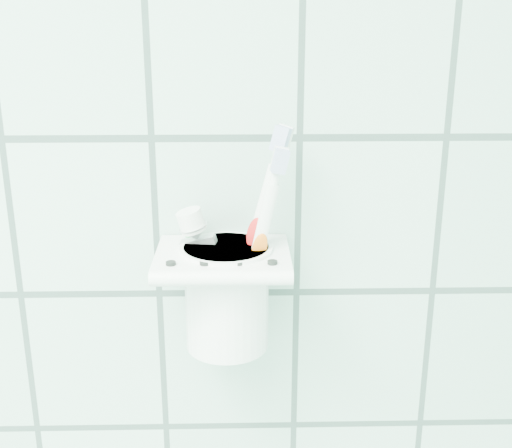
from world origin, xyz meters
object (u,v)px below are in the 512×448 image
at_px(toothpaste_tube, 226,258).
at_px(cup, 227,293).
at_px(toothbrush_pink, 220,238).
at_px(toothbrush_orange, 236,244).
at_px(toothbrush_blue, 227,231).
at_px(holder_bracket, 223,259).

bearing_deg(toothpaste_tube, cup, -78.35).
xyz_separation_m(cup, toothbrush_pink, (-0.01, 0.02, 0.05)).
bearing_deg(toothbrush_orange, toothpaste_tube, 109.67).
bearing_deg(toothbrush_blue, toothbrush_orange, -22.01).
xyz_separation_m(holder_bracket, cup, (0.00, 0.00, -0.04)).
relative_size(toothbrush_blue, toothpaste_tube, 1.53).
relative_size(toothbrush_blue, toothbrush_orange, 1.10).
bearing_deg(toothpaste_tube, toothbrush_blue, -71.71).
xyz_separation_m(holder_bracket, toothbrush_pink, (-0.00, 0.02, 0.01)).
bearing_deg(holder_bracket, cup, 52.00).
distance_m(cup, toothbrush_orange, 0.05).
distance_m(toothbrush_orange, toothpaste_tube, 0.03).
height_order(holder_bracket, cup, same).
relative_size(cup, toothbrush_pink, 0.54).
height_order(toothbrush_orange, toothpaste_tube, toothbrush_orange).
distance_m(toothbrush_blue, toothbrush_orange, 0.02).
bearing_deg(toothpaste_tube, toothbrush_pink, -142.21).
relative_size(toothbrush_pink, toothbrush_orange, 0.99).
relative_size(holder_bracket, toothbrush_orange, 0.64).
xyz_separation_m(holder_bracket, toothbrush_blue, (0.00, 0.01, 0.02)).
relative_size(cup, toothbrush_orange, 0.53).
bearing_deg(toothbrush_blue, cup, -74.96).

